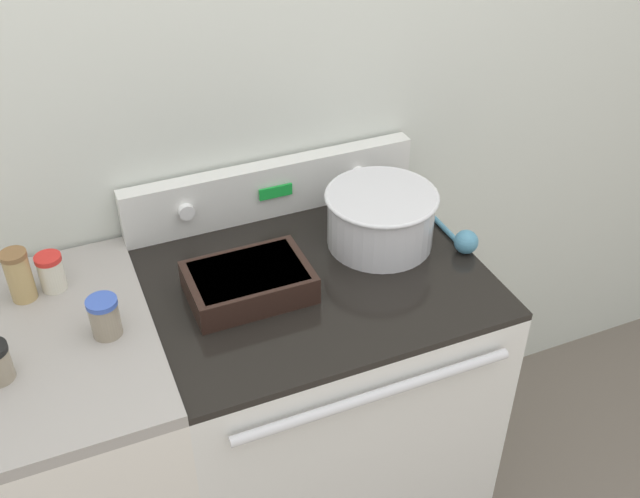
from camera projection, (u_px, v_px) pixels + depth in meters
name	position (u px, v px, depth m)	size (l,w,h in m)	color
kitchen_wall	(260.00, 102.00, 1.88)	(8.00, 0.05, 2.50)	silver
stove_range	(316.00, 411.00, 2.07)	(0.79, 0.67, 0.95)	silver
control_panel	(272.00, 188.00, 1.96)	(0.79, 0.07, 0.15)	silver
side_counter	(74.00, 487.00, 1.86)	(0.51, 0.64, 0.97)	silver
mixing_bowl	(381.00, 216.00, 1.85)	(0.28, 0.28, 0.14)	silver
casserole_dish	(249.00, 281.00, 1.71)	(0.28, 0.19, 0.07)	black
ladle	(459.00, 237.00, 1.87)	(0.06, 0.33, 0.06)	teal
spice_jar_blue_cap	(105.00, 317.00, 1.58)	(0.07, 0.07, 0.09)	gray
spice_jar_red_cap	(51.00, 272.00, 1.70)	(0.06, 0.06, 0.09)	beige
spice_jar_brown_cap	(19.00, 275.00, 1.66)	(0.06, 0.06, 0.13)	tan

